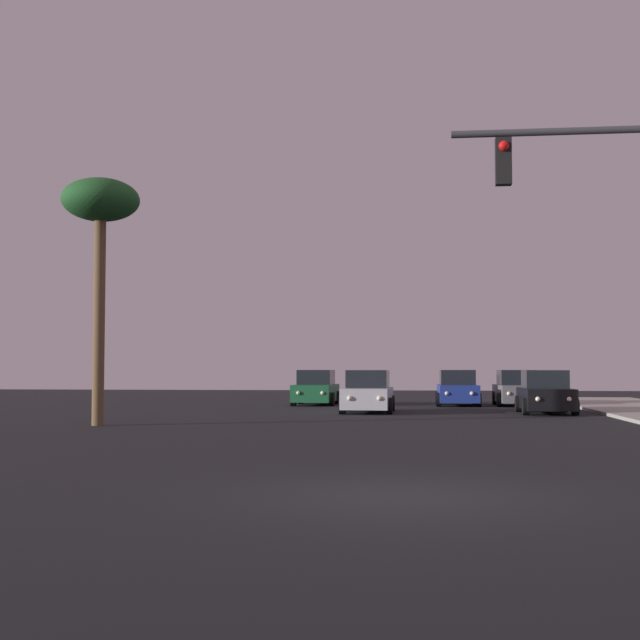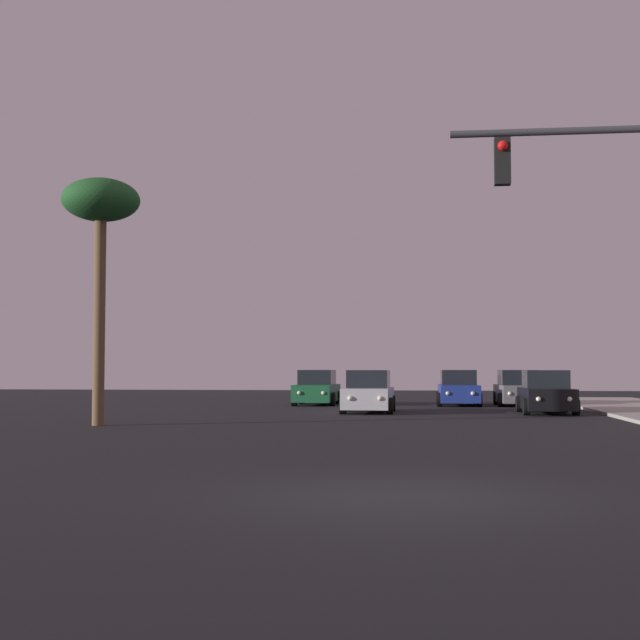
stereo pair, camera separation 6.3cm
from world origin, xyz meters
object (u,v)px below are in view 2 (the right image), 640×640
Objects in this scene: car_blue at (458,389)px; car_green at (317,389)px; car_silver at (368,393)px; car_black at (546,394)px; car_grey at (517,390)px; palm_tree_near at (101,212)px.

car_green is (-6.76, -0.03, 0.00)m from car_blue.
car_silver is at bearing 61.31° from car_blue.
car_green is at bearing -36.36° from car_black.
car_silver is 1.00× the size of car_black.
car_blue is 1.00× the size of car_silver.
car_grey is 22.51m from palm_tree_near.
car_silver is at bearing 46.10° from car_grey.
car_silver is at bearing -0.09° from car_black.
palm_tree_near is (-11.51, -16.42, 5.82)m from car_blue.
car_grey is at bearing -130.82° from car_silver.
palm_tree_near is (-7.70, -9.13, 5.82)m from car_silver.
car_black is at bearing -179.04° from car_silver.
car_blue is 8.22m from car_silver.
palm_tree_near reaches higher than car_blue.
car_grey is 1.01× the size of car_black.
car_grey is 0.57× the size of palm_tree_near.
car_black is 18.17m from palm_tree_near.
car_green is 12.25m from car_black.
car_blue is at bearing -178.33° from car_green.
palm_tree_near reaches higher than car_black.
car_grey is at bearing 178.82° from car_blue.
car_green is 0.57× the size of palm_tree_near.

